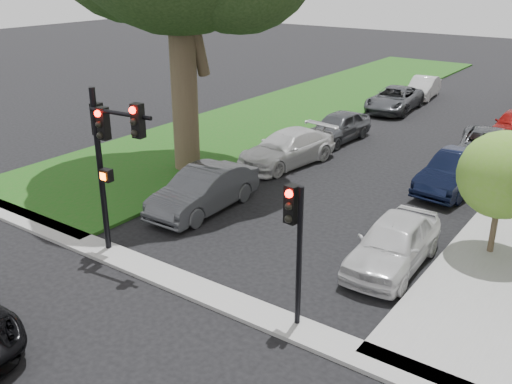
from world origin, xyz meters
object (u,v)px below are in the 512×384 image
Objects in this scene: car_parked_6 at (287,148)px; car_parked_9 at (423,88)px; traffic_signal_secondary at (295,231)px; car_parked_5 at (204,190)px; small_tree_a at (503,175)px; car_parked_1 at (456,172)px; car_parked_2 at (486,146)px; traffic_signal_main at (108,144)px; car_parked_8 at (394,99)px; car_parked_7 at (338,127)px; car_parked_0 at (394,243)px.

car_parked_9 is (-0.00, 17.26, -0.05)m from car_parked_6.
car_parked_9 is at bearing 104.00° from traffic_signal_secondary.
car_parked_5 is 0.93× the size of car_parked_6.
traffic_signal_secondary is at bearing -47.54° from car_parked_6.
small_tree_a is 1.05× the size of traffic_signal_secondary.
car_parked_1 reaches higher than car_parked_2.
small_tree_a is 0.77× the size of car_parked_2.
car_parked_8 is at bearing 91.33° from traffic_signal_main.
car_parked_6 is at bearing -151.53° from car_parked_2.
car_parked_9 is at bearing 99.15° from car_parked_6.
car_parked_2 is at bearing 97.08° from car_parked_1.
car_parked_7 is 0.84× the size of car_parked_8.
car_parked_0 is (7.37, 4.29, -2.85)m from traffic_signal_main.
traffic_signal_secondary is at bearing -34.55° from car_parked_5.
car_parked_1 is at bearing 59.36° from traffic_signal_main.
car_parked_1 reaches higher than car_parked_8.
small_tree_a is 23.28m from car_parked_9.
car_parked_7 is (-7.64, 10.88, -0.02)m from car_parked_0.
car_parked_5 reaches higher than car_parked_8.
car_parked_0 is at bearing -71.21° from car_parked_8.
traffic_signal_secondary is 11.88m from car_parked_1.
traffic_signal_main is at bearing -122.96° from car_parked_2.
car_parked_7 reaches higher than car_parked_8.
car_parked_5 is 10.93m from car_parked_7.
traffic_signal_secondary is (-3.05, -6.86, -0.02)m from small_tree_a.
car_parked_0 reaches higher than car_parked_2.
small_tree_a is 0.76× the size of traffic_signal_main.
car_parked_5 is at bearing -165.03° from small_tree_a.
car_parked_2 is 13.57m from car_parked_9.
car_parked_0 reaches higher than car_parked_6.
car_parked_6 is 12.62m from car_parked_8.
car_parked_2 is at bearing 88.97° from traffic_signal_secondary.
car_parked_8 is at bearing 94.88° from car_parked_7.
car_parked_1 is 4.60m from car_parked_2.
car_parked_5 reaches higher than car_parked_1.
car_parked_1 is 0.90× the size of car_parked_6.
traffic_signal_secondary is 0.78× the size of car_parked_5.
small_tree_a reaches higher than car_parked_8.
car_parked_7 is at bearing 91.02° from traffic_signal_main.
traffic_signal_main is 15.44m from car_parked_7.
car_parked_0 is at bearing -80.56° from car_parked_1.
car_parked_9 is (-0.35, 23.52, -0.09)m from car_parked_5.
car_parked_8 is (-0.27, 7.95, -0.02)m from car_parked_7.
car_parked_6 is at bearing -96.40° from car_parked_9.
small_tree_a is 0.75× the size of car_parked_8.
traffic_signal_secondary is 0.71× the size of car_parked_8.
traffic_signal_secondary is 8.07m from car_parked_5.
traffic_signal_main is at bearing -152.33° from car_parked_0.
car_parked_8 is (-0.54, 23.12, -2.89)m from traffic_signal_main.
car_parked_6 reaches higher than car_parked_8.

